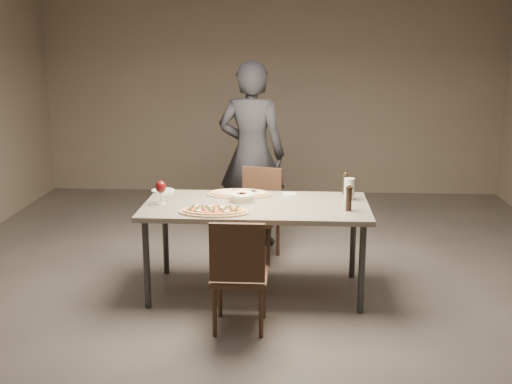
# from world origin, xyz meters

# --- Properties ---
(room) EXTENTS (7.00, 7.00, 7.00)m
(room) POSITION_xyz_m (0.00, 0.00, 1.40)
(room) COLOR #5C554F
(room) RESTS_ON ground
(dining_table) EXTENTS (1.80, 0.90, 0.75)m
(dining_table) POSITION_xyz_m (0.00, 0.00, 0.69)
(dining_table) COLOR gray
(dining_table) RESTS_ON ground
(zucchini_pizza) EXTENTS (0.54, 0.30, 0.05)m
(zucchini_pizza) POSITION_xyz_m (-0.31, -0.28, 0.77)
(zucchini_pizza) COLOR tan
(zucchini_pizza) RESTS_ON dining_table
(ham_pizza) EXTENTS (0.54, 0.30, 0.04)m
(ham_pizza) POSITION_xyz_m (-0.16, 0.28, 0.77)
(ham_pizza) COLOR tan
(ham_pizza) RESTS_ON dining_table
(bread_basket) EXTENTS (0.21, 0.21, 0.07)m
(bread_basket) POSITION_xyz_m (-0.12, 0.08, 0.79)
(bread_basket) COLOR beige
(bread_basket) RESTS_ON dining_table
(oil_dish) EXTENTS (0.13, 0.13, 0.01)m
(oil_dish) POSITION_xyz_m (0.27, 0.31, 0.76)
(oil_dish) COLOR white
(oil_dish) RESTS_ON dining_table
(pepper_mill_left) EXTENTS (0.05, 0.05, 0.21)m
(pepper_mill_left) POSITION_xyz_m (0.72, -0.16, 0.85)
(pepper_mill_left) COLOR black
(pepper_mill_left) RESTS_ON dining_table
(pepper_mill_right) EXTENTS (0.05, 0.05, 0.19)m
(pepper_mill_right) POSITION_xyz_m (0.74, 0.38, 0.84)
(pepper_mill_right) COLOR black
(pepper_mill_right) RESTS_ON dining_table
(carafe) EXTENTS (0.09, 0.09, 0.18)m
(carafe) POSITION_xyz_m (0.76, 0.19, 0.84)
(carafe) COLOR silver
(carafe) RESTS_ON dining_table
(wine_glass) EXTENTS (0.09, 0.09, 0.19)m
(wine_glass) POSITION_xyz_m (-0.76, -0.04, 0.88)
(wine_glass) COLOR silver
(wine_glass) RESTS_ON dining_table
(side_plate) EXTENTS (0.20, 0.20, 0.01)m
(side_plate) POSITION_xyz_m (-0.83, 0.38, 0.76)
(side_plate) COLOR white
(side_plate) RESTS_ON dining_table
(chair_near) EXTENTS (0.40, 0.40, 0.84)m
(chair_near) POSITION_xyz_m (-0.08, -0.74, 0.47)
(chair_near) COLOR #3D2719
(chair_near) RESTS_ON ground
(chair_far) EXTENTS (0.49, 0.49, 0.85)m
(chair_far) POSITION_xyz_m (-0.02, 0.86, 0.48)
(chair_far) COLOR #3D2719
(chair_far) RESTS_ON ground
(diner) EXTENTS (0.73, 0.54, 1.84)m
(diner) POSITION_xyz_m (-0.12, 1.29, 0.92)
(diner) COLOR black
(diner) RESTS_ON ground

